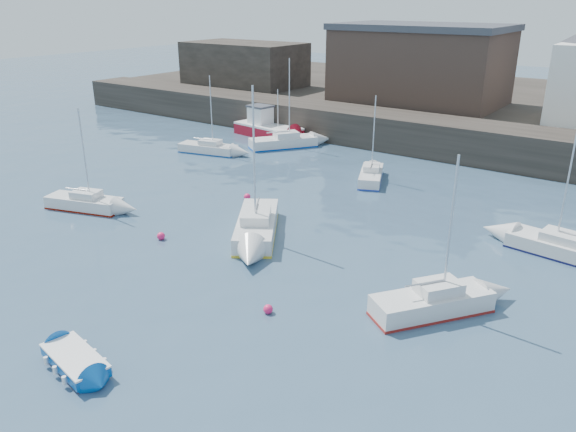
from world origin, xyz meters
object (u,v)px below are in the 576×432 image
Objects in this scene: blue_dinghy at (75,361)px; sailboat_d at (567,249)px; sailboat_a at (85,202)px; sailboat_h at (284,142)px; buoy_far at (247,200)px; sailboat_b at (257,225)px; fishing_boat at (267,127)px; sailboat_f at (371,175)px; buoy_mid at (268,313)px; buoy_near at (161,239)px; sailboat_e at (208,148)px; sailboat_c at (432,302)px.

sailboat_d is at bearing 58.69° from blue_dinghy.
sailboat_h is (0.95, 20.46, 0.05)m from sailboat_a.
sailboat_b is at bearing -45.17° from buoy_far.
sailboat_b is at bearing -53.65° from fishing_boat.
sailboat_a is 14.51× the size of buoy_far.
buoy_mid is at bearing -74.90° from sailboat_f.
sailboat_d is at bearing 29.66° from buoy_near.
fishing_boat is 23.24m from sailboat_a.
sailboat_d reaches higher than sailboat_e.
sailboat_d is at bearing -21.58° from sailboat_f.
sailboat_b is 11.85m from sailboat_c.
sailboat_c is 1.05× the size of sailboat_e.
blue_dinghy is 0.44× the size of fishing_boat.
fishing_boat is at bearing 146.74° from sailboat_h.
buoy_far is (6.39, -12.95, -0.51)m from sailboat_h.
sailboat_e is 15.45m from sailboat_f.
sailboat_c reaches higher than sailboat_a.
sailboat_e reaches higher than buoy_far.
fishing_boat is 1.11× the size of sailboat_e.
buoy_near is (7.65, -0.50, -0.46)m from sailboat_a.
buoy_far is (7.34, 7.51, -0.46)m from sailboat_a.
buoy_mid is at bearing -52.22° from fishing_boat.
sailboat_a is 12.02m from sailboat_b.
sailboat_d reaches higher than buoy_far.
sailboat_d is 16.50m from buoy_mid.
sailboat_f is 14.86× the size of buoy_mid.
sailboat_b reaches higher than sailboat_d.
buoy_near and buoy_far have the same top height.
sailboat_c reaches higher than sailboat_e.
sailboat_f reaches higher than blue_dinghy.
sailboat_a is 14.52× the size of buoy_near.
fishing_boat is at bearing 127.78° from buoy_mid.
sailboat_b is at bearing -58.31° from sailboat_h.
sailboat_a reaches higher than sailboat_f.
fishing_boat is 4.73m from sailboat_h.
blue_dinghy is 26.64m from sailboat_f.
sailboat_h reaches higher than sailboat_a.
sailboat_d is at bearing -23.15° from fishing_boat.
sailboat_b is 1.09× the size of sailboat_h.
sailboat_a is at bearing 143.22° from blue_dinghy.
blue_dinghy is 37.61m from fishing_boat.
buoy_near is at bearing -72.27° from sailboat_h.
sailboat_c is (26.16, -22.20, -0.38)m from fishing_boat.
buoy_near is at bearing -54.89° from sailboat_e.
sailboat_f reaches higher than fishing_boat.
sailboat_e is 14.88× the size of buoy_near.
sailboat_f is (15.17, -6.96, -0.48)m from fishing_boat.
sailboat_e is at bearing 138.51° from buoy_mid.
blue_dinghy is 7.97m from buoy_mid.
fishing_boat is at bearing 88.33° from sailboat_e.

